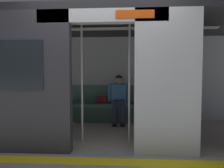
# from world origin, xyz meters

# --- Properties ---
(ground_plane) EXTENTS (60.00, 60.00, 0.00)m
(ground_plane) POSITION_xyz_m (0.00, 0.00, 0.00)
(ground_plane) COLOR gray
(platform_edge_strip) EXTENTS (8.00, 0.24, 0.01)m
(platform_edge_strip) POSITION_xyz_m (0.00, 0.30, 0.00)
(platform_edge_strip) COLOR yellow
(platform_edge_strip) RESTS_ON ground_plane
(train_car) EXTENTS (6.40, 2.55, 2.33)m
(train_car) POSITION_xyz_m (0.07, -1.11, 1.52)
(train_car) COLOR #ADAFB5
(train_car) RESTS_ON ground_plane
(bench_seat) EXTENTS (2.57, 0.44, 0.47)m
(bench_seat) POSITION_xyz_m (0.00, -2.04, 0.36)
(bench_seat) COLOR #4C7566
(bench_seat) RESTS_ON ground_plane
(person_seated) EXTENTS (0.55, 0.67, 1.20)m
(person_seated) POSITION_xyz_m (-0.20, -1.99, 0.69)
(person_seated) COLOR #4C8CC6
(person_seated) RESTS_ON ground_plane
(handbag) EXTENTS (0.26, 0.15, 0.17)m
(handbag) POSITION_xyz_m (0.25, -2.10, 0.56)
(handbag) COLOR maroon
(handbag) RESTS_ON bench_seat
(book) EXTENTS (0.24, 0.27, 0.03)m
(book) POSITION_xyz_m (-0.65, -2.09, 0.49)
(book) COLOR #26598C
(book) RESTS_ON bench_seat
(grab_pole_door) EXTENTS (0.04, 0.04, 2.19)m
(grab_pole_door) POSITION_xyz_m (0.43, -0.53, 1.10)
(grab_pole_door) COLOR silver
(grab_pole_door) RESTS_ON ground_plane
(grab_pole_far) EXTENTS (0.04, 0.04, 2.19)m
(grab_pole_far) POSITION_xyz_m (-0.43, -0.53, 1.10)
(grab_pole_far) COLOR silver
(grab_pole_far) RESTS_ON ground_plane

